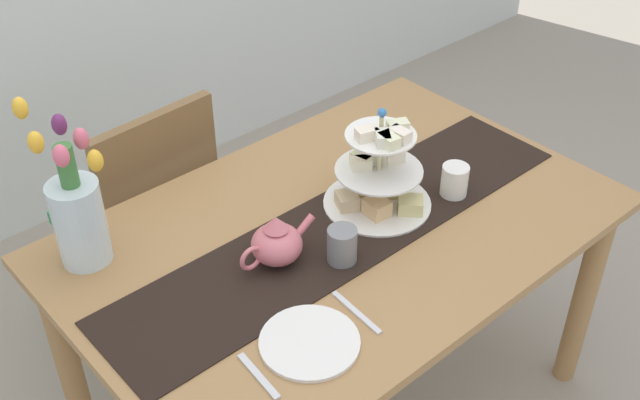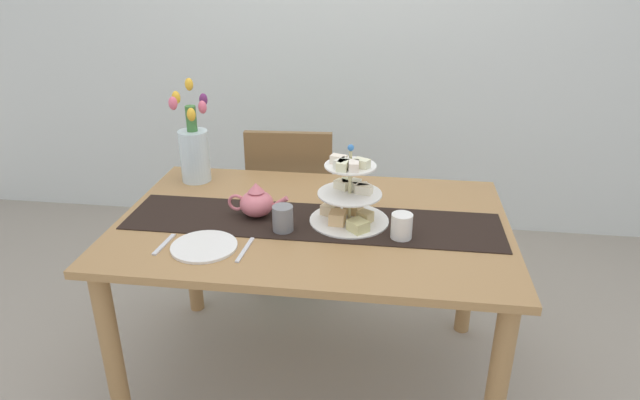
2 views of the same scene
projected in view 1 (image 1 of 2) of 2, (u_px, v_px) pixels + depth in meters
dining_table at (340, 256)px, 2.16m from camera, size 1.48×0.96×0.75m
chair_left at (145, 211)px, 2.56m from camera, size 0.45×0.45×0.91m
table_runner at (345, 228)px, 2.08m from camera, size 1.42×0.32×0.00m
tiered_cake_stand at (379, 176)px, 2.11m from camera, size 0.30×0.30×0.30m
teapot at (276, 243)px, 1.94m from camera, size 0.24×0.13×0.14m
tulip_vase at (77, 212)px, 1.90m from camera, size 0.14×0.23×0.43m
dinner_plate_left at (310, 342)px, 1.75m from camera, size 0.23×0.23×0.01m
fork_left at (259, 376)px, 1.67m from camera, size 0.03×0.15×0.01m
knife_left at (356, 312)px, 1.83m from camera, size 0.03×0.17×0.01m
mug_grey at (342, 245)px, 1.95m from camera, size 0.08×0.08×0.09m
mug_white_text at (454, 181)px, 2.18m from camera, size 0.08×0.08×0.09m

